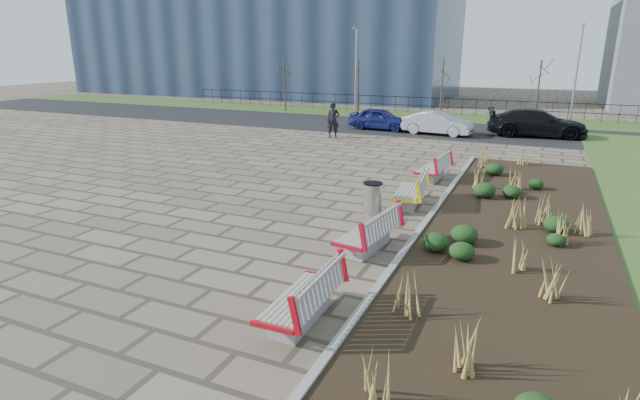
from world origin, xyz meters
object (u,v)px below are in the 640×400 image
at_px(car_blue, 380,119).
at_px(car_black, 537,123).
at_px(bench_b, 367,230).
at_px(pedestrian, 333,120).
at_px(bench_d, 433,166).
at_px(bench_a, 300,295).
at_px(bench_c, 409,189).
at_px(lamp_east, 576,77).
at_px(car_silver, 438,123).
at_px(lamp_west, 356,73).
at_px(litter_bin, 373,198).

xyz_separation_m(car_blue, car_black, (8.61, 1.10, 0.11)).
height_order(bench_b, pedestrian, pedestrian).
bearing_deg(bench_d, bench_a, -85.70).
xyz_separation_m(bench_a, bench_b, (0.00, 3.60, 0.00)).
bearing_deg(bench_c, bench_d, 84.06).
xyz_separation_m(car_black, lamp_east, (1.80, 4.35, 2.27)).
height_order(bench_d, lamp_east, lamp_east).
xyz_separation_m(bench_b, car_silver, (-1.89, 17.71, 0.16)).
height_order(bench_c, lamp_west, lamp_west).
relative_size(litter_bin, lamp_west, 0.15).
relative_size(bench_c, car_black, 0.41).
bearing_deg(bench_d, lamp_west, 123.37).
height_order(pedestrian, car_black, pedestrian).
height_order(lamp_west, lamp_east, same).
xyz_separation_m(bench_a, car_silver, (-1.89, 21.31, 0.16)).
bearing_deg(litter_bin, bench_d, 80.80).
distance_m(bench_b, bench_d, 7.41).
xyz_separation_m(pedestrian, lamp_west, (-2.11, 9.21, 2.08)).
xyz_separation_m(bench_b, car_blue, (-5.41, 18.15, 0.16)).
height_order(bench_d, lamp_west, lamp_west).
xyz_separation_m(pedestrian, car_black, (10.10, 4.86, -0.18)).
bearing_deg(lamp_west, bench_a, -71.69).
height_order(bench_d, litter_bin, bench_d).
distance_m(litter_bin, lamp_east, 21.81).
relative_size(car_black, lamp_west, 0.86).
distance_m(litter_bin, car_black, 17.00).
distance_m(litter_bin, car_blue, 16.11).
bearing_deg(car_black, lamp_east, -30.23).
xyz_separation_m(car_blue, lamp_west, (-3.59, 5.45, 2.38)).
height_order(bench_b, lamp_east, lamp_east).
bearing_deg(litter_bin, car_silver, 94.32).
xyz_separation_m(bench_a, car_blue, (-5.41, 21.75, 0.16)).
distance_m(car_black, lamp_west, 13.15).
bearing_deg(bench_b, lamp_east, 85.85).
distance_m(bench_b, lamp_east, 24.26).
distance_m(bench_b, bench_c, 3.96).
bearing_deg(litter_bin, lamp_east, 74.58).
bearing_deg(bench_b, car_black, 88.36).
bearing_deg(bench_d, bench_c, -85.70).
xyz_separation_m(litter_bin, car_silver, (-1.13, 14.99, 0.20)).
bearing_deg(bench_b, car_silver, 103.91).
xyz_separation_m(bench_c, bench_d, (0.00, 3.45, 0.00)).
relative_size(bench_d, pedestrian, 1.10).
bearing_deg(car_silver, bench_b, -168.79).
bearing_deg(bench_a, car_silver, 94.77).
distance_m(bench_d, pedestrian, 9.82).
xyz_separation_m(litter_bin, car_black, (3.96, 16.53, 0.32)).
distance_m(bench_a, car_black, 23.08).
height_order(car_blue, car_black, car_black).
distance_m(bench_d, litter_bin, 4.75).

